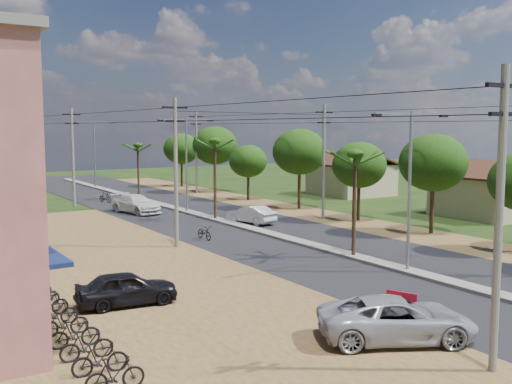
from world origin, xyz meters
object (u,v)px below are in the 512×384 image
Objects in this scene: car_parked_dark at (127,289)px; roadside_sign at (401,305)px; car_parked_silver at (397,320)px; car_silver_mid at (251,215)px; car_white_far at (136,204)px; parked_scooter_row at (59,317)px.

roadside_sign is (8.29, -7.10, -0.19)m from car_parked_dark.
car_parked_silver is 2.65m from roadside_sign.
car_white_far reaches higher than car_silver_mid.
car_parked_dark reaches higher than parked_scooter_row.
car_parked_silver is 11.83m from parked_scooter_row.
car_white_far is 31.99m from roadside_sign.
car_parked_dark is at bearing 30.68° from car_silver_mid.
car_silver_mid is at bearing 6.98° from car_parked_silver.
car_parked_dark is at bearing 63.25° from car_parked_silver.
car_white_far is at bearing 65.51° from roadside_sign.
parked_scooter_row is (-3.10, -1.62, -0.20)m from car_parked_dark.
roadside_sign is 12.64m from parked_scooter_row.
car_silver_mid is 0.77× the size of car_white_far.
car_white_far is 29.55m from parked_scooter_row.
car_parked_dark is at bearing 27.60° from parked_scooter_row.
car_silver_mid is 21.38m from car_parked_dark.
car_white_far is at bearing -75.72° from car_silver_mid.
car_parked_silver is at bearing -108.84° from car_white_far.
car_white_far is 33.87m from car_parked_silver.
car_parked_silver reaches higher than car_parked_dark.
car_parked_dark is 0.33× the size of parked_scooter_row.
car_parked_dark is 10.91m from roadside_sign.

